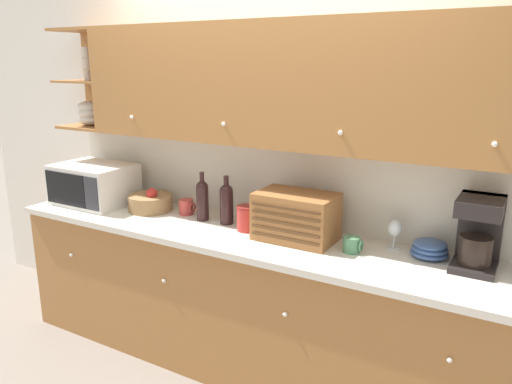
{
  "coord_description": "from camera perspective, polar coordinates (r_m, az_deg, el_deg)",
  "views": [
    {
      "loc": [
        1.48,
        -2.75,
        1.93
      ],
      "look_at": [
        0.0,
        -0.21,
        1.15
      ],
      "focal_mm": 35.0,
      "sensor_mm": 36.0,
      "label": 1
    }
  ],
  "objects": [
    {
      "name": "second_wine_bottle",
      "position": [
        3.17,
        -3.39,
        -1.16
      ],
      "size": [
        0.09,
        0.09,
        0.31
      ],
      "color": "black",
      "rests_on": "counter_unit"
    },
    {
      "name": "mug_blue_second",
      "position": [
        3.41,
        -7.95,
        -1.7
      ],
      "size": [
        0.11,
        0.1,
        0.1
      ],
      "color": "#B73D38",
      "rests_on": "counter_unit"
    },
    {
      "name": "wine_bottle",
      "position": [
        3.26,
        -6.14,
        -0.74
      ],
      "size": [
        0.08,
        0.08,
        0.32
      ],
      "color": "black",
      "rests_on": "counter_unit"
    },
    {
      "name": "wine_glass",
      "position": [
        2.85,
        15.58,
        -4.1
      ],
      "size": [
        0.08,
        0.08,
        0.17
      ],
      "color": "silver",
      "rests_on": "counter_unit"
    },
    {
      "name": "coffee_maker",
      "position": [
        2.73,
        24.07,
        -4.09
      ],
      "size": [
        0.21,
        0.28,
        0.37
      ],
      "color": "black",
      "rests_on": "counter_unit"
    },
    {
      "name": "microwave",
      "position": [
        3.81,
        -18.02,
        0.88
      ],
      "size": [
        0.55,
        0.42,
        0.29
      ],
      "color": "silver",
      "rests_on": "counter_unit"
    },
    {
      "name": "counter_unit",
      "position": [
        3.21,
        -0.85,
        -12.42
      ],
      "size": [
        3.32,
        0.64,
        0.91
      ],
      "color": "#A36B38",
      "rests_on": "ground_plane"
    },
    {
      "name": "wall_back",
      "position": [
        3.21,
        2.2,
        3.54
      ],
      "size": [
        5.7,
        0.06,
        2.6
      ],
      "color": "white",
      "rests_on": "ground_plane"
    },
    {
      "name": "backsplash_panel",
      "position": [
        3.2,
        1.87,
        1.28
      ],
      "size": [
        3.3,
        0.01,
        0.53
      ],
      "color": "silver",
      "rests_on": "counter_unit"
    },
    {
      "name": "upper_cabinets",
      "position": [
        2.91,
        3.29,
        12.11
      ],
      "size": [
        3.3,
        0.35,
        0.7
      ],
      "color": "#A36B38",
      "rests_on": "backsplash_panel"
    },
    {
      "name": "mug",
      "position": [
        2.78,
        10.92,
        -5.92
      ],
      "size": [
        0.11,
        0.09,
        0.09
      ],
      "color": "#4C845B",
      "rests_on": "counter_unit"
    },
    {
      "name": "ground_plane",
      "position": [
        3.67,
        1.76,
        -16.89
      ],
      "size": [
        24.0,
        24.0,
        0.0
      ],
      "primitive_type": "plane",
      "color": "slate"
    },
    {
      "name": "fruit_basket",
      "position": [
        3.55,
        -11.98,
        -1.15
      ],
      "size": [
        0.3,
        0.3,
        0.17
      ],
      "color": "#937047",
      "rests_on": "counter_unit"
    },
    {
      "name": "bread_box",
      "position": [
        2.89,
        4.6,
        -2.82
      ],
      "size": [
        0.46,
        0.29,
        0.28
      ],
      "color": "#996033",
      "rests_on": "counter_unit"
    },
    {
      "name": "bowl_stack_on_counter",
      "position": [
        2.81,
        19.23,
        -6.17
      ],
      "size": [
        0.2,
        0.2,
        0.09
      ],
      "color": "#3D5B93",
      "rests_on": "counter_unit"
    },
    {
      "name": "storage_canister",
      "position": [
        3.06,
        -1.08,
        -3.02
      ],
      "size": [
        0.13,
        0.13,
        0.15
      ],
      "color": "#B22D28",
      "rests_on": "counter_unit"
    }
  ]
}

